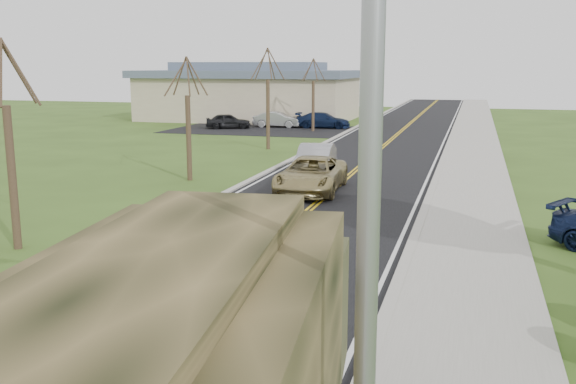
% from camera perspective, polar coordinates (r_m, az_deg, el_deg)
% --- Properties ---
extents(road, '(8.00, 120.00, 0.01)m').
position_cam_1_polar(road, '(45.96, 8.93, 4.41)').
color(road, black).
rests_on(road, ground).
extents(curb_right, '(0.30, 120.00, 0.12)m').
position_cam_1_polar(curb_right, '(45.62, 14.11, 4.23)').
color(curb_right, '#9E998E').
rests_on(curb_right, ground).
extents(sidewalk_right, '(3.20, 120.00, 0.10)m').
position_cam_1_polar(sidewalk_right, '(45.60, 16.31, 4.10)').
color(sidewalk_right, '#9E998E').
rests_on(sidewalk_right, ground).
extents(curb_left, '(0.30, 120.00, 0.10)m').
position_cam_1_polar(curb_left, '(46.66, 3.85, 4.67)').
color(curb_left, '#9E998E').
rests_on(curb_left, ground).
extents(street_light, '(1.65, 0.22, 8.00)m').
position_cam_1_polar(street_light, '(4.94, 6.11, 1.00)').
color(street_light, gray).
rests_on(street_light, ground).
extents(bare_tree_a, '(1.93, 2.26, 6.08)m').
position_cam_1_polar(bare_tree_a, '(20.09, -23.42, 2.59)').
color(bare_tree_a, '#38281C').
rests_on(bare_tree_a, ground).
extents(bare_tree_b, '(1.83, 2.14, 5.73)m').
position_cam_1_polar(bare_tree_b, '(30.26, -8.85, 5.67)').
color(bare_tree_b, '#38281C').
rests_on(bare_tree_b, ground).
extents(bare_tree_c, '(2.04, 2.39, 6.42)m').
position_cam_1_polar(bare_tree_c, '(41.39, -1.80, 7.66)').
color(bare_tree_c, '#38281C').
rests_on(bare_tree_c, ground).
extents(bare_tree_d, '(1.88, 2.20, 5.91)m').
position_cam_1_polar(bare_tree_d, '(52.93, 2.25, 8.17)').
color(bare_tree_d, '#38281C').
rests_on(bare_tree_d, ground).
extents(commercial_building, '(25.50, 21.50, 5.65)m').
position_cam_1_polar(commercial_building, '(65.06, -3.38, 8.84)').
color(commercial_building, tan).
rests_on(commercial_building, ground).
extents(suv_champagne, '(2.71, 5.46, 1.49)m').
position_cam_1_polar(suv_champagne, '(27.28, 2.08, 1.54)').
color(suv_champagne, '#9C8D58').
rests_on(suv_champagne, ground).
extents(sedan_silver, '(2.02, 4.71, 1.51)m').
position_cam_1_polar(sedan_silver, '(31.59, 2.45, 2.88)').
color(sedan_silver, '#A6A6AA').
rests_on(sedan_silver, ground).
extents(lot_car_dark, '(4.11, 2.84, 1.30)m').
position_cam_1_polar(lot_car_dark, '(55.46, -5.34, 6.30)').
color(lot_car_dark, black).
rests_on(lot_car_dark, ground).
extents(lot_car_silver, '(4.27, 1.76, 1.37)m').
position_cam_1_polar(lot_car_silver, '(56.41, -0.96, 6.47)').
color(lot_car_silver, '#9E9EA3').
rests_on(lot_car_silver, ground).
extents(lot_car_navy, '(4.78, 2.17, 1.36)m').
position_cam_1_polar(lot_car_navy, '(55.75, 3.15, 6.39)').
color(lot_car_navy, '#101C3C').
rests_on(lot_car_navy, ground).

